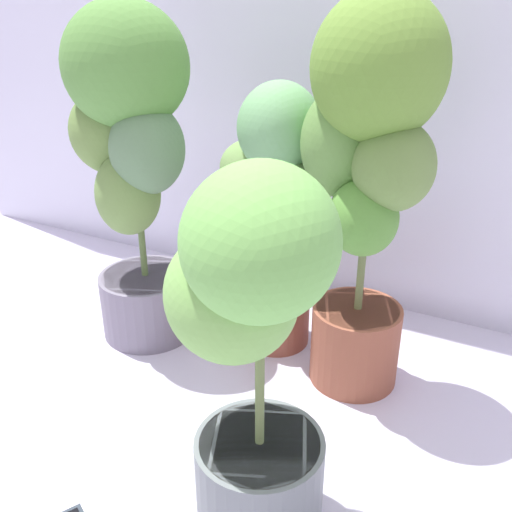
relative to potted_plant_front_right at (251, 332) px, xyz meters
name	(u,v)px	position (x,y,z in m)	size (l,w,h in m)	color
ground_plane	(184,442)	(-0.23, 0.09, -0.43)	(8.00, 8.00, 0.00)	silver
potted_plant_front_right	(251,332)	(0.00, 0.00, 0.00)	(0.41, 0.37, 0.74)	slate
potted_plant_back_center	(276,200)	(-0.23, 0.59, 0.02)	(0.39, 0.30, 0.77)	#974E3C
potted_plant_back_left	(132,154)	(-0.60, 0.45, 0.13)	(0.44, 0.38, 0.96)	slate
potted_plant_back_right	(368,164)	(0.04, 0.52, 0.17)	(0.38, 0.36, 0.98)	#944F38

